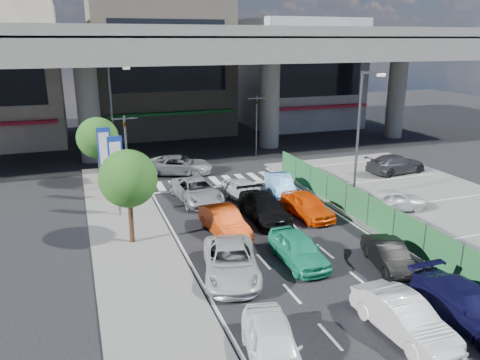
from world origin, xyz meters
name	(u,v)px	position (x,y,z in m)	size (l,w,h in m)	color
ground	(295,256)	(0.00, 0.00, 0.00)	(120.00, 120.00, 0.00)	black
parking_lot	(450,214)	(11.00, 2.00, 0.03)	(12.00, 28.00, 0.06)	#595957
sidewalk_left	(133,243)	(-7.00, 4.00, 0.06)	(4.00, 30.00, 0.12)	#595957
fence_run	(379,217)	(5.30, 1.00, 0.90)	(0.16, 22.00, 1.80)	#1F5C2D
expressway	(183,52)	(0.00, 22.00, 8.76)	(64.00, 14.00, 10.75)	slate
building_center	(160,62)	(0.00, 32.97, 7.49)	(14.00, 10.90, 15.00)	gray
building_east	(300,73)	(16.00, 31.97, 5.99)	(12.00, 10.90, 12.00)	gray
traffic_light_left	(125,135)	(-6.20, 12.00, 3.94)	(1.60, 1.24, 5.20)	#595B60
traffic_light_right	(256,111)	(5.50, 19.00, 3.94)	(1.60, 1.24, 5.20)	#595B60
street_lamp_right	(361,126)	(7.17, 6.00, 4.77)	(1.65, 0.22, 8.00)	#595B60
street_lamp_left	(114,109)	(-6.33, 18.00, 4.77)	(1.65, 0.22, 8.00)	#595B60
signboard_near	(116,165)	(-7.20, 7.99, 3.06)	(0.80, 0.14, 4.70)	#595B60
signboard_far	(105,154)	(-7.60, 10.99, 3.06)	(0.80, 0.14, 4.70)	#595B60
tree_near	(128,179)	(-7.00, 4.00, 3.39)	(2.80, 2.80, 4.80)	#382314
tree_far	(98,138)	(-7.80, 14.50, 3.39)	(2.80, 2.80, 4.80)	#382314
van_white_back_left	(273,345)	(-4.01, -6.61, 0.69)	(1.63, 4.05, 1.38)	white
hatch_white_back_mid	(404,317)	(0.79, -6.73, 0.69)	(1.46, 4.19, 1.38)	silver
minivan_navy_back	(469,306)	(3.43, -6.94, 0.69)	(1.93, 4.76, 1.38)	black
sedan_white_mid_left	(231,262)	(-3.43, -0.79, 0.68)	(2.25, 4.88, 1.36)	silver
taxi_teal_mid	(298,248)	(-0.15, -0.58, 0.69)	(1.63, 4.05, 1.38)	#1FA678
hatch_black_mid_right	(389,256)	(3.39, -2.42, 0.61)	(1.29, 3.69, 1.22)	black
taxi_orange_left	(224,222)	(-2.32, 3.67, 0.69)	(1.46, 4.19, 1.38)	#BE350A
sedan_black_mid	(264,208)	(0.42, 4.90, 0.69)	(1.93, 4.76, 1.38)	black
taxi_orange_right	(307,205)	(2.92, 4.46, 0.69)	(1.63, 4.05, 1.38)	#F34A04
wagon_silver_front_left	(197,191)	(-2.36, 9.19, 0.69)	(2.29, 4.97, 1.38)	gray
sedan_white_front_mid	(246,191)	(0.53, 8.16, 0.68)	(1.61, 3.99, 1.36)	silver
kei_truck_front_right	(280,184)	(3.16, 8.73, 0.66)	(1.39, 3.99, 1.31)	#5BA4DE
crossing_wagon_silver	(179,165)	(-2.07, 15.65, 0.70)	(2.31, 5.01, 1.39)	#A7A9AF
parked_sedan_white	(393,200)	(8.05, 3.50, 0.72)	(1.57, 3.89, 1.33)	silver
parked_sedan_dgrey	(396,164)	(13.40, 10.24, 0.76)	(1.96, 4.82, 1.40)	#2C2D31
traffic_cone	(360,204)	(6.31, 4.19, 0.44)	(0.39, 0.39, 0.75)	#FA420D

